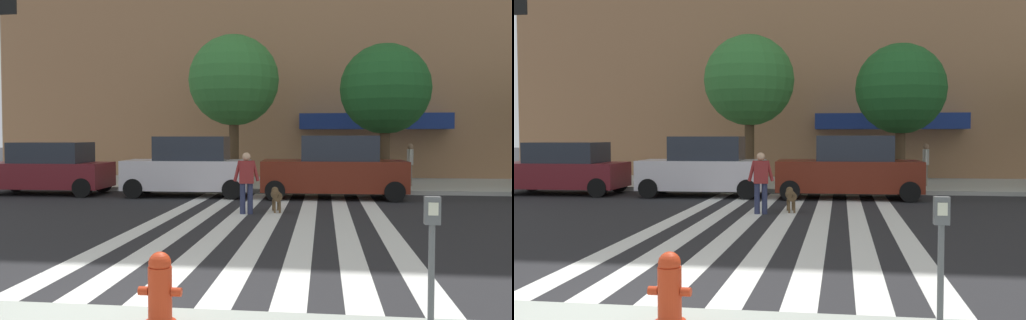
% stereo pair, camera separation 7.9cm
% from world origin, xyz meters
% --- Properties ---
extents(ground_plane, '(160.00, 160.00, 0.00)m').
position_xyz_m(ground_plane, '(0.00, 6.81, 0.00)').
color(ground_plane, '#232326').
extents(sidewalk_far, '(80.00, 6.00, 0.15)m').
position_xyz_m(sidewalk_far, '(0.00, 16.62, 0.07)').
color(sidewalk_far, '#ACACA2').
rests_on(sidewalk_far, ground_plane).
extents(crosswalk_stripes, '(5.85, 13.02, 0.01)m').
position_xyz_m(crosswalk_stripes, '(1.36, 6.81, 0.00)').
color(crosswalk_stripes, silver).
rests_on(crosswalk_stripes, ground_plane).
extents(fire_hydrant, '(0.44, 0.32, 0.76)m').
position_xyz_m(fire_hydrant, '(1.05, -0.61, 0.52)').
color(fire_hydrant, '#B83014').
rests_on(fire_hydrant, sidewalk_near).
extents(parking_meter_curbside, '(0.14, 0.11, 1.36)m').
position_xyz_m(parking_meter_curbside, '(3.68, -0.64, 1.03)').
color(parking_meter_curbside, '#515456').
rests_on(parking_meter_curbside, sidewalk_near).
extents(parked_car_near_curb, '(4.39, 2.07, 1.86)m').
position_xyz_m(parked_car_near_curb, '(-7.09, 12.27, 0.91)').
color(parked_car_near_curb, maroon).
rests_on(parked_car_near_curb, ground_plane).
extents(parked_car_behind_first, '(4.35, 2.02, 2.07)m').
position_xyz_m(parked_car_behind_first, '(-1.94, 12.27, 0.99)').
color(parked_car_behind_first, silver).
rests_on(parked_car_behind_first, ground_plane).
extents(parked_car_third_in_line, '(4.77, 2.08, 2.09)m').
position_xyz_m(parked_car_third_in_line, '(3.05, 12.27, 0.99)').
color(parked_car_third_in_line, maroon).
rests_on(parked_car_third_in_line, ground_plane).
extents(street_tree_nearest, '(3.65, 3.65, 6.01)m').
position_xyz_m(street_tree_nearest, '(-0.94, 15.68, 4.31)').
color(street_tree_nearest, '#4C3823').
rests_on(street_tree_nearest, sidewalk_far).
extents(street_tree_middle, '(3.36, 3.36, 5.38)m').
position_xyz_m(street_tree_middle, '(4.94, 14.74, 3.82)').
color(street_tree_middle, '#4C3823').
rests_on(street_tree_middle, sidewalk_far).
extents(pedestrian_dog_walker, '(0.71, 0.31, 1.64)m').
position_xyz_m(pedestrian_dog_walker, '(0.64, 8.31, 0.93)').
color(pedestrian_dog_walker, '#282D4C').
rests_on(pedestrian_dog_walker, ground_plane).
extents(dog_on_leash, '(0.39, 1.07, 0.65)m').
position_xyz_m(dog_on_leash, '(1.39, 8.86, 0.44)').
color(dog_on_leash, brown).
rests_on(dog_on_leash, ground_plane).
extents(pedestrian_bystander, '(0.29, 0.71, 1.64)m').
position_xyz_m(pedestrian_bystander, '(6.01, 15.58, 1.08)').
color(pedestrian_bystander, '#6B6051').
rests_on(pedestrian_bystander, sidewalk_far).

